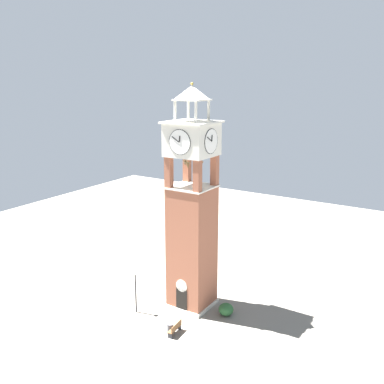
{
  "coord_description": "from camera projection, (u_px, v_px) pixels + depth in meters",
  "views": [
    {
      "loc": [
        19.13,
        -30.2,
        19.57
      ],
      "look_at": [
        0.0,
        0.0,
        10.43
      ],
      "focal_mm": 41.26,
      "sensor_mm": 36.0,
      "label": 1
    }
  ],
  "objects": [
    {
      "name": "trash_bin",
      "position": [
        170.0,
        328.0,
        35.0
      ],
      "size": [
        0.52,
        0.52,
        0.8
      ],
      "primitive_type": "cylinder",
      "color": "#4C4C51",
      "rests_on": "ground"
    },
    {
      "name": "shrub_near_entry",
      "position": [
        185.0,
        279.0,
        43.45
      ],
      "size": [
        1.05,
        1.05,
        0.99
      ],
      "primitive_type": "ellipsoid",
      "color": "#28562D",
      "rests_on": "ground"
    },
    {
      "name": "lamp_post",
      "position": [
        135.0,
        284.0,
        37.58
      ],
      "size": [
        0.36,
        0.36,
        3.86
      ],
      "color": "black",
      "rests_on": "ground"
    },
    {
      "name": "shrub_left_of_tower",
      "position": [
        226.0,
        309.0,
        37.62
      ],
      "size": [
        1.28,
        1.28,
        1.06
      ],
      "primitive_type": "ellipsoid",
      "color": "#28562D",
      "rests_on": "ground"
    },
    {
      "name": "clock_tower",
      "position": [
        192.0,
        219.0,
        37.48
      ],
      "size": [
        3.91,
        3.91,
        19.37
      ],
      "color": "#93543D",
      "rests_on": "ground"
    },
    {
      "name": "ground",
      "position": [
        192.0,
        305.0,
        39.48
      ],
      "size": [
        80.0,
        80.0,
        0.0
      ],
      "primitive_type": "plane",
      "color": "gray"
    },
    {
      "name": "park_bench",
      "position": [
        175.0,
        328.0,
        34.85
      ],
      "size": [
        0.59,
        1.63,
        0.95
      ],
      "color": "brown",
      "rests_on": "ground"
    }
  ]
}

